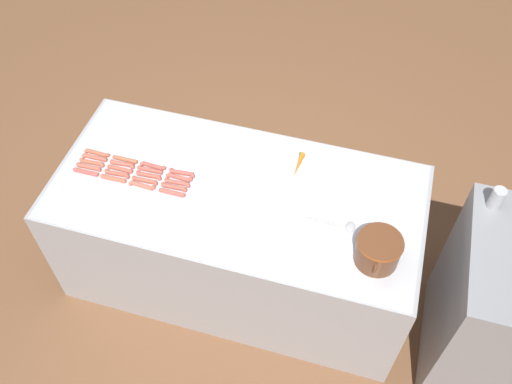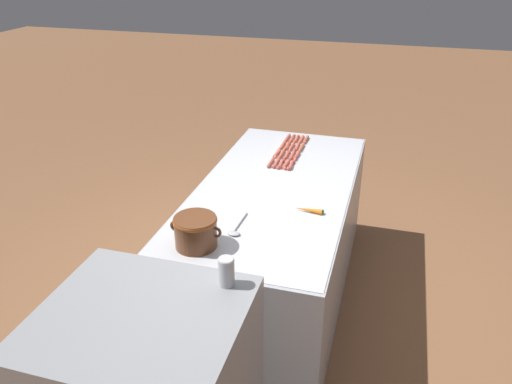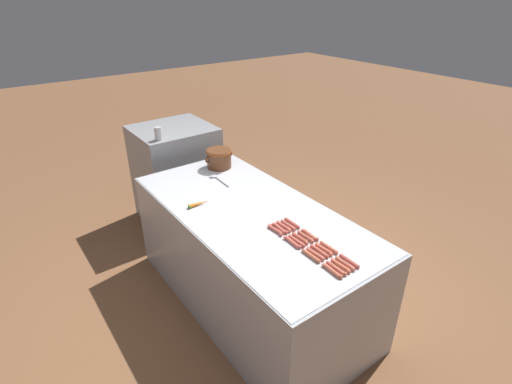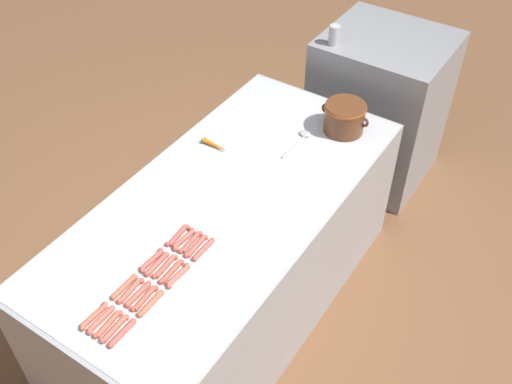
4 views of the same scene
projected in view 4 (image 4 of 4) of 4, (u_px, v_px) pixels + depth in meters
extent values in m
plane|color=brown|center=(231.00, 303.00, 3.46)|extent=(20.00, 20.00, 0.00)
cube|color=#ADAFB5|center=(229.00, 256.00, 3.17)|extent=(0.98, 2.07, 0.85)
cube|color=silver|center=(226.00, 198.00, 2.87)|extent=(0.96, 2.03, 0.00)
cube|color=#939599|center=(378.00, 108.00, 4.00)|extent=(0.78, 0.71, 1.05)
cylinder|color=#CB6549|center=(94.00, 316.00, 2.36)|extent=(0.03, 0.13, 0.02)
sphere|color=#CB6549|center=(82.00, 328.00, 2.31)|extent=(0.02, 0.02, 0.02)
sphere|color=#CB6549|center=(105.00, 304.00, 2.40)|extent=(0.02, 0.02, 0.02)
cylinder|color=#C66848|center=(124.00, 287.00, 2.46)|extent=(0.03, 0.13, 0.02)
sphere|color=#C66848|center=(113.00, 297.00, 2.42)|extent=(0.02, 0.02, 0.02)
sphere|color=#C66848|center=(135.00, 276.00, 2.50)|extent=(0.02, 0.02, 0.02)
cylinder|color=#CC5B4F|center=(152.00, 260.00, 2.57)|extent=(0.03, 0.13, 0.02)
sphere|color=#CC5B4F|center=(142.00, 270.00, 2.53)|extent=(0.02, 0.02, 0.02)
sphere|color=#CC5B4F|center=(161.00, 250.00, 2.61)|extent=(0.02, 0.02, 0.02)
cylinder|color=#C95A4D|center=(178.00, 235.00, 2.67)|extent=(0.03, 0.13, 0.02)
sphere|color=#C95A4D|center=(168.00, 244.00, 2.64)|extent=(0.02, 0.02, 0.02)
sphere|color=#C95A4D|center=(188.00, 227.00, 2.71)|extent=(0.02, 0.02, 0.02)
cylinder|color=#C7634D|center=(101.00, 320.00, 2.34)|extent=(0.03, 0.13, 0.02)
sphere|color=#C7634D|center=(90.00, 332.00, 2.30)|extent=(0.02, 0.02, 0.02)
sphere|color=#C7634D|center=(113.00, 309.00, 2.38)|extent=(0.02, 0.02, 0.02)
cylinder|color=#C8604F|center=(130.00, 291.00, 2.45)|extent=(0.03, 0.13, 0.02)
sphere|color=#C8604F|center=(119.00, 301.00, 2.41)|extent=(0.02, 0.02, 0.02)
sphere|color=#C8604F|center=(142.00, 281.00, 2.49)|extent=(0.02, 0.02, 0.02)
cylinder|color=#C25C4C|center=(157.00, 264.00, 2.55)|extent=(0.03, 0.13, 0.02)
sphere|color=#C25C4C|center=(147.00, 274.00, 2.51)|extent=(0.02, 0.02, 0.02)
sphere|color=#C25C4C|center=(167.00, 255.00, 2.59)|extent=(0.02, 0.02, 0.02)
cylinder|color=#C95E4F|center=(184.00, 239.00, 2.66)|extent=(0.03, 0.13, 0.02)
sphere|color=#C95E4F|center=(175.00, 249.00, 2.62)|extent=(0.02, 0.02, 0.02)
sphere|color=#C95E4F|center=(192.00, 230.00, 2.70)|extent=(0.02, 0.02, 0.02)
cylinder|color=#CE6347|center=(108.00, 324.00, 2.33)|extent=(0.03, 0.13, 0.02)
sphere|color=#CE6347|center=(96.00, 336.00, 2.29)|extent=(0.02, 0.02, 0.02)
sphere|color=#CE6347|center=(120.00, 313.00, 2.37)|extent=(0.02, 0.02, 0.02)
cylinder|color=#C95E49|center=(138.00, 294.00, 2.43)|extent=(0.03, 0.13, 0.02)
sphere|color=#C95E49|center=(127.00, 305.00, 2.39)|extent=(0.02, 0.02, 0.02)
sphere|color=#C95E49|center=(148.00, 283.00, 2.47)|extent=(0.02, 0.02, 0.02)
cylinder|color=#C65C47|center=(165.00, 266.00, 2.54)|extent=(0.03, 0.13, 0.02)
sphere|color=#C65C47|center=(155.00, 276.00, 2.50)|extent=(0.02, 0.02, 0.02)
sphere|color=#C65C47|center=(175.00, 257.00, 2.58)|extent=(0.02, 0.02, 0.02)
cylinder|color=#C35D4E|center=(191.00, 242.00, 2.64)|extent=(0.03, 0.13, 0.02)
sphere|color=#C35D4E|center=(181.00, 251.00, 2.61)|extent=(0.02, 0.02, 0.02)
sphere|color=#C35D4E|center=(200.00, 234.00, 2.68)|extent=(0.02, 0.02, 0.02)
cylinder|color=#C7664F|center=(115.00, 329.00, 2.31)|extent=(0.03, 0.13, 0.02)
sphere|color=#C7664F|center=(102.00, 340.00, 2.27)|extent=(0.02, 0.02, 0.02)
sphere|color=#C7664F|center=(126.00, 317.00, 2.35)|extent=(0.02, 0.02, 0.02)
cylinder|color=#CD5D47|center=(145.00, 298.00, 2.42)|extent=(0.03, 0.13, 0.02)
sphere|color=#CD5D47|center=(133.00, 309.00, 2.38)|extent=(0.02, 0.02, 0.02)
sphere|color=#CD5D47|center=(156.00, 288.00, 2.46)|extent=(0.02, 0.02, 0.02)
cylinder|color=#BF5D49|center=(172.00, 272.00, 2.52)|extent=(0.03, 0.13, 0.02)
sphere|color=#BF5D49|center=(161.00, 281.00, 2.48)|extent=(0.02, 0.02, 0.02)
sphere|color=#BF5D49|center=(182.00, 262.00, 2.56)|extent=(0.02, 0.02, 0.02)
cylinder|color=#C45F4E|center=(196.00, 246.00, 2.63)|extent=(0.03, 0.13, 0.02)
sphere|color=#C45F4E|center=(187.00, 255.00, 2.59)|extent=(0.02, 0.02, 0.02)
sphere|color=#C45F4E|center=(206.00, 237.00, 2.67)|extent=(0.02, 0.02, 0.02)
cylinder|color=#C4594D|center=(122.00, 333.00, 2.30)|extent=(0.03, 0.13, 0.02)
sphere|color=#C4594D|center=(110.00, 345.00, 2.26)|extent=(0.02, 0.02, 0.02)
sphere|color=#C4594D|center=(133.00, 321.00, 2.34)|extent=(0.02, 0.02, 0.02)
cylinder|color=#CD6549|center=(151.00, 303.00, 2.40)|extent=(0.03, 0.13, 0.02)
sphere|color=#CD6549|center=(140.00, 314.00, 2.36)|extent=(0.02, 0.02, 0.02)
sphere|color=#CD6549|center=(162.00, 293.00, 2.44)|extent=(0.02, 0.02, 0.02)
cylinder|color=#CD6550|center=(178.00, 276.00, 2.51)|extent=(0.03, 0.13, 0.02)
sphere|color=#CD6550|center=(169.00, 286.00, 2.46)|extent=(0.02, 0.02, 0.02)
sphere|color=#CD6550|center=(187.00, 265.00, 2.55)|extent=(0.02, 0.02, 0.02)
cylinder|color=#BF5B4C|center=(204.00, 249.00, 2.61)|extent=(0.03, 0.13, 0.02)
sphere|color=#BF5B4C|center=(195.00, 259.00, 2.57)|extent=(0.02, 0.02, 0.02)
sphere|color=#BF5B4C|center=(212.00, 240.00, 2.65)|extent=(0.02, 0.02, 0.02)
cylinder|color=brown|center=(344.00, 118.00, 3.21)|extent=(0.22, 0.22, 0.17)
torus|color=#9E4A1B|center=(346.00, 107.00, 3.16)|extent=(0.23, 0.23, 0.03)
torus|color=brown|center=(327.00, 109.00, 3.24)|extent=(0.06, 0.02, 0.06)
torus|color=brown|center=(363.00, 122.00, 3.16)|extent=(0.06, 0.02, 0.06)
cylinder|color=#B7B7BC|center=(293.00, 147.00, 3.15)|extent=(0.02, 0.22, 0.01)
ellipsoid|color=#B7B7BC|center=(305.00, 134.00, 3.23)|extent=(0.07, 0.05, 0.02)
cone|color=orange|center=(216.00, 146.00, 3.14)|extent=(0.17, 0.04, 0.03)
sphere|color=#387F2D|center=(203.00, 141.00, 3.17)|extent=(0.02, 0.02, 0.02)
cylinder|color=#BCBCC1|center=(334.00, 35.00, 3.54)|extent=(0.07, 0.07, 0.12)
cylinder|color=silver|center=(335.00, 26.00, 3.50)|extent=(0.06, 0.06, 0.00)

